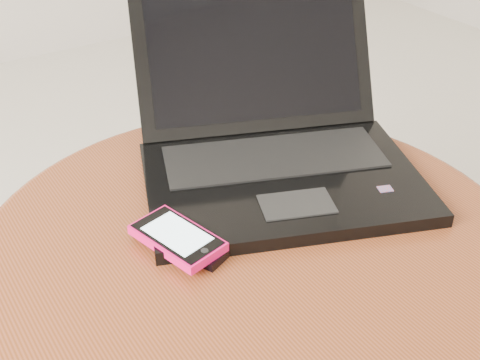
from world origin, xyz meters
TOP-DOWN VIEW (x-y plane):
  - table at (-0.07, -0.02)m, footprint 0.66×0.66m
  - laptop at (0.04, 0.09)m, footprint 0.45×0.46m
  - phone_black at (-0.14, 0.02)m, footprint 0.10×0.13m
  - phone_pink at (-0.16, 0.01)m, footprint 0.08×0.12m

SIDE VIEW (x-z plane):
  - table at x=-0.07m, z-range 0.15..0.68m
  - phone_black at x=-0.14m, z-range 0.52..0.54m
  - phone_pink at x=-0.16m, z-range 0.54..0.55m
  - laptop at x=0.04m, z-range 0.46..0.67m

